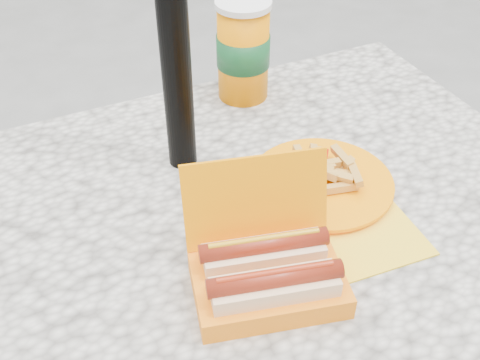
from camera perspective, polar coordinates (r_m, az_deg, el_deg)
name	(u,v)px	position (r m, az deg, el deg)	size (l,w,h in m)	color
picnic_table	(220,260)	(1.06, -1.94, -7.61)	(1.20, 0.80, 0.75)	beige
hotdog_box	(268,271)	(0.85, 2.64, -8.64)	(0.24, 0.22, 0.17)	#FF8A00
fries_plate	(323,184)	(1.03, 7.88, -0.42)	(0.25, 0.34, 0.05)	yellow
soda_cup	(243,50)	(1.23, 0.30, 12.22)	(0.11, 0.11, 0.21)	#FF8600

